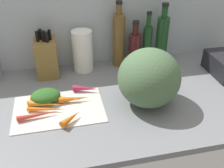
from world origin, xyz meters
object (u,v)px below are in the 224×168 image
Objects in this scene: carrot_1 at (38,115)px; carrot_7 at (44,99)px; carrot_0 at (74,99)px; carrot_3 at (68,99)px; winter_squash at (149,78)px; carrot_5 at (45,97)px; bottle_3 at (162,39)px; paper_towel_roll at (83,51)px; carrot_4 at (86,89)px; bottle_1 at (135,48)px; cutting_board at (59,109)px; carrot_2 at (71,118)px; carrot_6 at (46,109)px; bottle_0 at (119,39)px; bottle_2 at (147,44)px; carrot_8 at (46,104)px; knife_block at (47,57)px.

carrot_7 is (2.30, 10.90, 0.01)cm from carrot_1.
carrot_0 is 18.01cm from carrot_1.
winter_squash is (36.19, -7.62, 11.09)cm from carrot_3.
bottle_3 is (66.84, 24.64, 12.74)cm from carrot_5.
winter_squash reaches higher than paper_towel_roll.
carrot_7 is 0.66× the size of paper_towel_roll.
carrot_0 is at bearing -10.94° from carrot_7.
bottle_3 reaches higher than carrot_4.
carrot_3 is 50.82cm from bottle_1.
cutting_board is 57.06cm from bottle_1.
carrot_3 is at bearing 90.82° from carrot_2.
carrot_6 is 47.57cm from winter_squash.
carrot_1 is 0.48× the size of bottle_0.
carrot_1 is at bearing -137.97° from bottle_0.
winter_squash is 0.76× the size of bottle_0.
carrot_7 is 53.64cm from bottle_0.
carrot_2 reaches higher than carrot_3.
carrot_4 is 53.65cm from bottle_3.
bottle_2 is at bearing 25.14° from carrot_7.
carrot_8 is at bearing -151.43° from bottle_2.
winter_squash is (46.08, -2.33, 11.56)cm from carrot_6.
cutting_board is 1.30× the size of bottle_2.
bottle_3 is at bearing 28.50° from carrot_1.
carrot_3 is at bearing -110.48° from paper_towel_roll.
carrot_1 is 1.42× the size of carrot_4.
knife_block reaches higher than carrot_5.
bottle_3 reaches higher than carrot_3.
bottle_1 is at bearing 35.87° from carrot_3.
carrot_7 is (-10.77, 2.18, -0.28)cm from carrot_3.
paper_towel_roll is 0.87× the size of bottle_1.
carrot_3 is at bearing -135.06° from bottle_0.
knife_block reaches higher than cutting_board.
carrot_1 is 0.78× the size of paper_towel_roll.
carrot_4 reaches higher than carrot_6.
carrot_7 is (-0.88, 7.47, 0.19)cm from carrot_6.
carrot_1 is 1.20× the size of carrot_8.
carrot_6 is 0.72× the size of paper_towel_roll.
carrot_3 is at bearing -74.61° from knife_block.
carrot_2 is at bearing -113.17° from carrot_4.
winter_squash is 58.35cm from knife_block.
bottle_2 is (47.84, 44.28, 10.15)cm from carrot_2.
carrot_4 is (6.34, 7.13, 0.12)cm from carrot_0.
bottle_2 reaches higher than carrot_3.
carrot_3 is at bearing 33.70° from carrot_1.
winter_squash is (46.10, -5.84, 11.30)cm from carrot_8.
cutting_board is 39.29cm from paper_towel_roll.
knife_block is (4.81, 38.75, 8.07)cm from carrot_1.
carrot_3 is 1.00× the size of carrot_4.
carrot_6 is 57.50cm from bottle_0.
winter_squash is at bearing -118.90° from bottle_3.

